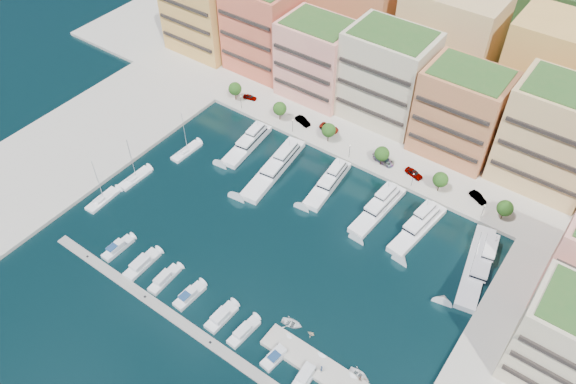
% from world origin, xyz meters
% --- Properties ---
extents(ground, '(400.00, 400.00, 0.00)m').
position_xyz_m(ground, '(0.00, 0.00, 0.00)').
color(ground, black).
rests_on(ground, ground).
extents(north_quay, '(220.00, 64.00, 2.00)m').
position_xyz_m(north_quay, '(0.00, 62.00, 0.00)').
color(north_quay, '#9E998E').
rests_on(north_quay, ground).
extents(west_quay, '(34.00, 76.00, 2.00)m').
position_xyz_m(west_quay, '(-62.00, -8.00, 0.00)').
color(west_quay, '#9E998E').
rests_on(west_quay, ground).
extents(hillside, '(240.00, 40.00, 58.00)m').
position_xyz_m(hillside, '(0.00, 110.00, 0.00)').
color(hillside, '#1E3A17').
rests_on(hillside, ground).
extents(south_pontoon, '(72.00, 2.20, 0.35)m').
position_xyz_m(south_pontoon, '(-3.00, -30.00, 0.00)').
color(south_pontoon, gray).
rests_on(south_pontoon, ground).
extents(finger_pier, '(32.00, 5.00, 2.00)m').
position_xyz_m(finger_pier, '(30.00, -22.00, 0.00)').
color(finger_pier, '#9E998E').
rests_on(finger_pier, ground).
extents(apartment_0, '(22.00, 16.50, 24.80)m').
position_xyz_m(apartment_0, '(-66.00, 49.99, 13.31)').
color(apartment_0, '#E1A752').
rests_on(apartment_0, north_quay).
extents(apartment_1, '(20.00, 16.50, 26.80)m').
position_xyz_m(apartment_1, '(-44.00, 51.99, 14.31)').
color(apartment_1, '#D96448').
rests_on(apartment_1, north_quay).
extents(apartment_2, '(20.00, 15.50, 22.80)m').
position_xyz_m(apartment_2, '(-23.00, 49.99, 12.31)').
color(apartment_2, '#F1A086').
rests_on(apartment_2, north_quay).
extents(apartment_3, '(22.00, 16.50, 25.80)m').
position_xyz_m(apartment_3, '(-2.00, 51.99, 13.81)').
color(apartment_3, beige).
rests_on(apartment_3, north_quay).
extents(apartment_4, '(20.00, 15.50, 23.80)m').
position_xyz_m(apartment_4, '(20.00, 49.99, 12.81)').
color(apartment_4, '#C6704A').
rests_on(apartment_4, north_quay).
extents(apartment_5, '(22.00, 16.50, 26.80)m').
position_xyz_m(apartment_5, '(42.00, 51.99, 14.31)').
color(apartment_5, '#DAB473').
rests_on(apartment_5, north_quay).
extents(apartment_east_b, '(18.00, 14.50, 20.80)m').
position_xyz_m(apartment_east_b, '(62.00, 1.99, 11.31)').
color(apartment_east_b, beige).
rests_on(apartment_east_b, east_quay).
extents(backblock_1, '(26.00, 18.00, 30.00)m').
position_xyz_m(backblock_1, '(-25.00, 74.00, 16.00)').
color(backblock_1, '#C6704A').
rests_on(backblock_1, north_quay).
extents(backblock_2, '(26.00, 18.00, 30.00)m').
position_xyz_m(backblock_2, '(5.00, 74.00, 16.00)').
color(backblock_2, '#DAB473').
rests_on(backblock_2, north_quay).
extents(backblock_3, '(26.00, 18.00, 30.00)m').
position_xyz_m(backblock_3, '(35.00, 74.00, 16.00)').
color(backblock_3, '#E1A752').
rests_on(backblock_3, north_quay).
extents(tree_0, '(3.80, 3.80, 5.65)m').
position_xyz_m(tree_0, '(-40.00, 33.50, 4.74)').
color(tree_0, '#473323').
rests_on(tree_0, north_quay).
extents(tree_1, '(3.80, 3.80, 5.65)m').
position_xyz_m(tree_1, '(-24.00, 33.50, 4.74)').
color(tree_1, '#473323').
rests_on(tree_1, north_quay).
extents(tree_2, '(3.80, 3.80, 5.65)m').
position_xyz_m(tree_2, '(-8.00, 33.50, 4.74)').
color(tree_2, '#473323').
rests_on(tree_2, north_quay).
extents(tree_3, '(3.80, 3.80, 5.65)m').
position_xyz_m(tree_3, '(8.00, 33.50, 4.74)').
color(tree_3, '#473323').
rests_on(tree_3, north_quay).
extents(tree_4, '(3.80, 3.80, 5.65)m').
position_xyz_m(tree_4, '(24.00, 33.50, 4.74)').
color(tree_4, '#473323').
rests_on(tree_4, north_quay).
extents(tree_5, '(3.80, 3.80, 5.65)m').
position_xyz_m(tree_5, '(40.00, 33.50, 4.74)').
color(tree_5, '#473323').
rests_on(tree_5, north_quay).
extents(lamppost_0, '(0.30, 0.30, 4.20)m').
position_xyz_m(lamppost_0, '(-36.00, 31.20, 3.83)').
color(lamppost_0, black).
rests_on(lamppost_0, north_quay).
extents(lamppost_1, '(0.30, 0.30, 4.20)m').
position_xyz_m(lamppost_1, '(-18.00, 31.20, 3.83)').
color(lamppost_1, black).
rests_on(lamppost_1, north_quay).
extents(lamppost_2, '(0.30, 0.30, 4.20)m').
position_xyz_m(lamppost_2, '(0.00, 31.20, 3.83)').
color(lamppost_2, black).
rests_on(lamppost_2, north_quay).
extents(lamppost_3, '(0.30, 0.30, 4.20)m').
position_xyz_m(lamppost_3, '(18.00, 31.20, 3.83)').
color(lamppost_3, black).
rests_on(lamppost_3, north_quay).
extents(lamppost_4, '(0.30, 0.30, 4.20)m').
position_xyz_m(lamppost_4, '(36.00, 31.20, 3.83)').
color(lamppost_4, black).
rests_on(lamppost_4, north_quay).
extents(yacht_1, '(6.24, 18.90, 7.30)m').
position_xyz_m(yacht_1, '(-24.77, 20.46, 1.09)').
color(yacht_1, white).
rests_on(yacht_1, ground).
extents(yacht_2, '(7.58, 25.56, 7.30)m').
position_xyz_m(yacht_2, '(-13.36, 17.47, 1.21)').
color(yacht_2, white).
rests_on(yacht_2, ground).
extents(yacht_3, '(5.90, 18.81, 7.30)m').
position_xyz_m(yacht_3, '(0.82, 20.53, 1.21)').
color(yacht_3, white).
rests_on(yacht_3, ground).
extents(yacht_4, '(5.30, 19.49, 7.30)m').
position_xyz_m(yacht_4, '(15.24, 20.12, 1.09)').
color(yacht_4, white).
rests_on(yacht_4, ground).
extents(yacht_5, '(6.17, 19.36, 7.30)m').
position_xyz_m(yacht_5, '(25.58, 20.28, 1.21)').
color(yacht_5, white).
rests_on(yacht_5, ground).
extents(yacht_6, '(8.79, 23.97, 7.30)m').
position_xyz_m(yacht_6, '(40.73, 18.20, 1.21)').
color(yacht_6, white).
rests_on(yacht_6, ground).
extents(cruiser_1, '(2.49, 7.79, 2.66)m').
position_xyz_m(cruiser_1, '(-26.20, -24.60, 0.57)').
color(cruiser_1, silver).
rests_on(cruiser_1, ground).
extents(cruiser_2, '(3.06, 9.01, 2.55)m').
position_xyz_m(cruiser_2, '(-18.52, -24.60, 0.55)').
color(cruiser_2, silver).
rests_on(cruiser_2, ground).
extents(cruiser_3, '(2.68, 8.20, 2.55)m').
position_xyz_m(cruiser_3, '(-11.73, -24.59, 0.55)').
color(cruiser_3, silver).
rests_on(cruiser_3, ground).
extents(cruiser_4, '(2.97, 7.45, 2.66)m').
position_xyz_m(cruiser_4, '(-4.53, -24.60, 0.57)').
color(cruiser_4, silver).
rests_on(cruiser_4, ground).
extents(cruiser_5, '(3.06, 7.52, 2.55)m').
position_xyz_m(cruiser_5, '(4.17, -24.58, 0.55)').
color(cruiser_5, silver).
rests_on(cruiser_5, ground).
extents(cruiser_6, '(2.90, 7.67, 2.55)m').
position_xyz_m(cruiser_6, '(9.95, -24.58, 0.55)').
color(cruiser_6, silver).
rests_on(cruiser_6, ground).
extents(cruiser_7, '(3.35, 7.67, 2.66)m').
position_xyz_m(cruiser_7, '(18.28, -24.60, 0.57)').
color(cruiser_7, silver).
rests_on(cruiser_7, ground).
extents(cruiser_8, '(3.12, 8.20, 2.55)m').
position_xyz_m(cruiser_8, '(25.04, -24.59, 0.55)').
color(cruiser_8, silver).
rests_on(cruiser_8, ground).
extents(sailboat_2, '(2.96, 9.23, 13.20)m').
position_xyz_m(sailboat_2, '(-36.39, 8.53, 0.31)').
color(sailboat_2, white).
rests_on(sailboat_2, ground).
extents(sailboat_0, '(3.23, 8.98, 13.20)m').
position_xyz_m(sailboat_0, '(-40.64, -16.47, 0.31)').
color(sailboat_0, white).
rests_on(sailboat_0, ground).
extents(sailboat_1, '(2.98, 9.07, 13.20)m').
position_xyz_m(sailboat_1, '(-39.83, -6.58, 0.31)').
color(sailboat_1, white).
rests_on(sailboat_1, ground).
extents(tender_0, '(4.86, 3.93, 0.89)m').
position_xyz_m(tender_0, '(16.49, -17.39, 0.45)').
color(tender_0, white).
rests_on(tender_0, ground).
extents(tender_3, '(1.45, 1.26, 0.74)m').
position_xyz_m(tender_3, '(34.49, -19.00, 0.37)').
color(tender_3, beige).
rests_on(tender_3, ground).
extents(tender_1, '(1.60, 1.40, 0.81)m').
position_xyz_m(tender_1, '(20.87, -16.97, 0.40)').
color(tender_1, beige).
rests_on(tender_1, ground).
extents(tender_2, '(4.11, 2.97, 0.84)m').
position_xyz_m(tender_2, '(32.94, -18.98, 0.42)').
color(tender_2, white).
rests_on(tender_2, ground).
extents(car_0, '(4.24, 2.55, 1.35)m').
position_xyz_m(car_0, '(-36.76, 36.11, 1.68)').
color(car_0, gray).
rests_on(car_0, north_quay).
extents(car_1, '(5.31, 3.01, 1.66)m').
position_xyz_m(car_1, '(-17.82, 35.81, 1.83)').
color(car_1, gray).
rests_on(car_1, north_quay).
extents(car_2, '(5.45, 2.59, 1.50)m').
position_xyz_m(car_2, '(-10.29, 37.61, 1.75)').
color(car_2, gray).
rests_on(car_2, north_quay).
extents(car_3, '(6.19, 3.14, 1.72)m').
position_xyz_m(car_3, '(8.13, 34.84, 1.86)').
color(car_3, gray).
rests_on(car_3, north_quay).
extents(car_4, '(5.19, 3.07, 1.66)m').
position_xyz_m(car_4, '(16.75, 34.86, 1.83)').
color(car_4, gray).
rests_on(car_4, north_quay).
extents(car_5, '(4.86, 3.41, 1.52)m').
position_xyz_m(car_5, '(33.06, 36.35, 1.76)').
color(car_5, gray).
rests_on(car_5, north_quay).
extents(person_0, '(0.64, 0.79, 1.86)m').
position_xyz_m(person_0, '(27.01, -22.62, 1.93)').
color(person_0, '#283650').
rests_on(person_0, finger_pier).
extents(person_1, '(0.87, 0.73, 1.57)m').
position_xyz_m(person_1, '(33.68, -20.00, 1.79)').
color(person_1, '#4A362C').
rests_on(person_1, finger_pier).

